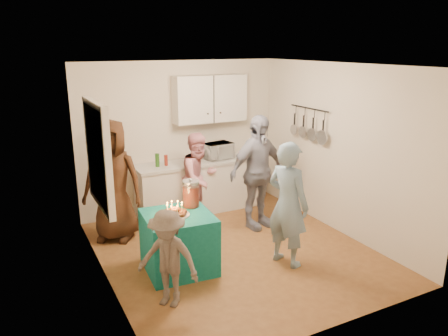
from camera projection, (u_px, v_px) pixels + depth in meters
name	position (u px, v px, depth m)	size (l,w,h in m)	color
floor	(235.00, 251.00, 6.25)	(4.00, 4.00, 0.00)	brown
ceiling	(237.00, 65.00, 5.54)	(4.00, 4.00, 0.00)	white
back_wall	(181.00, 137.00, 7.60)	(3.60, 3.60, 0.00)	silver
left_wall	(101.00, 182.00, 5.10)	(4.00, 4.00, 0.00)	silver
right_wall	(339.00, 149.00, 6.68)	(4.00, 4.00, 0.00)	silver
window_night	(97.00, 156.00, 5.30)	(0.04, 1.00, 1.20)	black
counter	(199.00, 187.00, 7.67)	(2.20, 0.58, 0.86)	white
countertop	(199.00, 162.00, 7.55)	(2.24, 0.62, 0.05)	beige
upper_cabinet	(210.00, 99.00, 7.52)	(1.30, 0.30, 0.80)	white
pot_rack	(307.00, 123.00, 7.17)	(0.12, 1.00, 0.60)	black
microwave	(218.00, 151.00, 7.67)	(0.50, 0.34, 0.28)	white
party_table	(179.00, 242.00, 5.66)	(0.85, 0.85, 0.76)	#106C66
donut_cake	(175.00, 209.00, 5.51)	(0.38, 0.38, 0.18)	#381C0C
punch_jar	(191.00, 194.00, 5.80)	(0.22, 0.22, 0.34)	#AE250D
man_birthday	(288.00, 204.00, 5.70)	(0.61, 0.40, 1.68)	#7F9FB9
woman_back_left	(112.00, 181.00, 6.44)	(0.89, 0.58, 1.83)	brown
woman_back_center	(199.00, 178.00, 7.14)	(0.73, 0.57, 1.50)	#D56F8D
woman_back_right	(257.00, 172.00, 6.87)	(1.07, 0.44, 1.82)	#111739
child_near_left	(168.00, 259.00, 4.82)	(0.74, 0.42, 1.14)	#564B45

